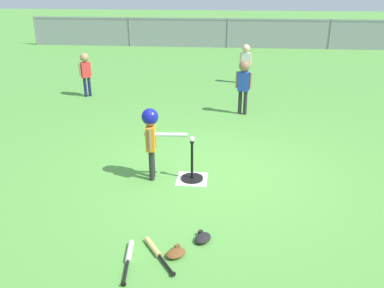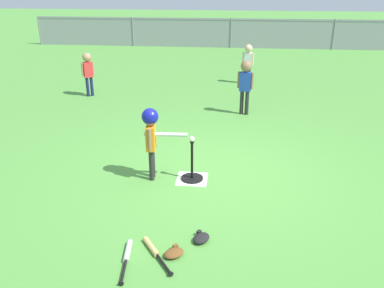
{
  "view_description": "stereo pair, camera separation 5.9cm",
  "coord_description": "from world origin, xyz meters",
  "px_view_note": "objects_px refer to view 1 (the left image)",
  "views": [
    {
      "loc": [
        0.14,
        -5.33,
        2.72
      ],
      "look_at": [
        -0.34,
        -0.22,
        0.55
      ],
      "focal_mm": 37.53,
      "sensor_mm": 36.0,
      "label": 1
    },
    {
      "loc": [
        0.2,
        -5.32,
        2.72
      ],
      "look_at": [
        -0.34,
        -0.22,
        0.55
      ],
      "focal_mm": 37.53,
      "sensor_mm": 36.0,
      "label": 2
    }
  ],
  "objects_px": {
    "baseball_on_tee": "(192,139)",
    "spare_bat_silver": "(129,256)",
    "batting_tee": "(192,174)",
    "glove_by_plate": "(176,253)",
    "glove_near_bats": "(203,238)",
    "fielder_deep_right": "(85,69)",
    "spare_bat_wood": "(155,250)",
    "batter_child": "(151,130)",
    "fielder_deep_center": "(244,80)",
    "fielder_deep_left": "(246,59)"
  },
  "relations": [
    {
      "from": "baseball_on_tee",
      "to": "batting_tee",
      "type": "bearing_deg",
      "value": 180.0
    },
    {
      "from": "fielder_deep_left",
      "to": "fielder_deep_right",
      "type": "xyz_separation_m",
      "value": [
        -3.81,
        -1.62,
        -0.0
      ]
    },
    {
      "from": "batting_tee",
      "to": "spare_bat_silver",
      "type": "bearing_deg",
      "value": -105.11
    },
    {
      "from": "spare_bat_wood",
      "to": "glove_near_bats",
      "type": "bearing_deg",
      "value": 28.38
    },
    {
      "from": "batter_child",
      "to": "spare_bat_silver",
      "type": "bearing_deg",
      "value": -87.62
    },
    {
      "from": "baseball_on_tee",
      "to": "fielder_deep_left",
      "type": "height_order",
      "value": "fielder_deep_left"
    },
    {
      "from": "spare_bat_wood",
      "to": "batting_tee",
      "type": "bearing_deg",
      "value": 82.36
    },
    {
      "from": "batting_tee",
      "to": "spare_bat_silver",
      "type": "distance_m",
      "value": 1.87
    },
    {
      "from": "spare_bat_wood",
      "to": "fielder_deep_right",
      "type": "bearing_deg",
      "value": 115.13
    },
    {
      "from": "baseball_on_tee",
      "to": "fielder_deep_right",
      "type": "xyz_separation_m",
      "value": [
        -2.92,
        4.04,
        0.05
      ]
    },
    {
      "from": "batter_child",
      "to": "fielder_deep_right",
      "type": "relative_size",
      "value": 1.01
    },
    {
      "from": "batting_tee",
      "to": "glove_by_plate",
      "type": "bearing_deg",
      "value": -90.22
    },
    {
      "from": "fielder_deep_right",
      "to": "baseball_on_tee",
      "type": "bearing_deg",
      "value": -54.16
    },
    {
      "from": "fielder_deep_center",
      "to": "fielder_deep_right",
      "type": "height_order",
      "value": "fielder_deep_center"
    },
    {
      "from": "fielder_deep_left",
      "to": "glove_by_plate",
      "type": "bearing_deg",
      "value": -96.94
    },
    {
      "from": "spare_bat_wood",
      "to": "glove_near_bats",
      "type": "height_order",
      "value": "glove_near_bats"
    },
    {
      "from": "baseball_on_tee",
      "to": "glove_near_bats",
      "type": "distance_m",
      "value": 1.57
    },
    {
      "from": "batting_tee",
      "to": "glove_by_plate",
      "type": "height_order",
      "value": "batting_tee"
    },
    {
      "from": "batter_child",
      "to": "glove_near_bats",
      "type": "distance_m",
      "value": 1.78
    },
    {
      "from": "fielder_deep_center",
      "to": "glove_near_bats",
      "type": "distance_m",
      "value": 4.56
    },
    {
      "from": "batter_child",
      "to": "glove_near_bats",
      "type": "bearing_deg",
      "value": -59.91
    },
    {
      "from": "fielder_deep_left",
      "to": "glove_near_bats",
      "type": "distance_m",
      "value": 7.15
    },
    {
      "from": "batter_child",
      "to": "glove_near_bats",
      "type": "height_order",
      "value": "batter_child"
    },
    {
      "from": "spare_bat_wood",
      "to": "batter_child",
      "type": "bearing_deg",
      "value": 101.31
    },
    {
      "from": "glove_near_bats",
      "to": "fielder_deep_center",
      "type": "bearing_deg",
      "value": 83.33
    },
    {
      "from": "baseball_on_tee",
      "to": "glove_by_plate",
      "type": "height_order",
      "value": "baseball_on_tee"
    },
    {
      "from": "batting_tee",
      "to": "glove_near_bats",
      "type": "bearing_deg",
      "value": -79.92
    },
    {
      "from": "baseball_on_tee",
      "to": "spare_bat_silver",
      "type": "height_order",
      "value": "baseball_on_tee"
    },
    {
      "from": "baseball_on_tee",
      "to": "glove_by_plate",
      "type": "xyz_separation_m",
      "value": [
        -0.01,
        -1.72,
        -0.59
      ]
    },
    {
      "from": "spare_bat_silver",
      "to": "glove_near_bats",
      "type": "height_order",
      "value": "glove_near_bats"
    },
    {
      "from": "fielder_deep_left",
      "to": "fielder_deep_right",
      "type": "distance_m",
      "value": 4.14
    },
    {
      "from": "batting_tee",
      "to": "fielder_deep_left",
      "type": "distance_m",
      "value": 5.76
    },
    {
      "from": "batter_child",
      "to": "fielder_deep_left",
      "type": "bearing_deg",
      "value": 75.66
    },
    {
      "from": "baseball_on_tee",
      "to": "fielder_deep_right",
      "type": "relative_size",
      "value": 0.07
    },
    {
      "from": "batter_child",
      "to": "spare_bat_wood",
      "type": "bearing_deg",
      "value": -78.69
    },
    {
      "from": "fielder_deep_right",
      "to": "spare_bat_silver",
      "type": "height_order",
      "value": "fielder_deep_right"
    },
    {
      "from": "fielder_deep_left",
      "to": "spare_bat_wood",
      "type": "height_order",
      "value": "fielder_deep_left"
    },
    {
      "from": "batting_tee",
      "to": "fielder_deep_center",
      "type": "height_order",
      "value": "fielder_deep_center"
    },
    {
      "from": "batting_tee",
      "to": "fielder_deep_right",
      "type": "xyz_separation_m",
      "value": [
        -2.92,
        4.04,
        0.58
      ]
    },
    {
      "from": "baseball_on_tee",
      "to": "fielder_deep_center",
      "type": "xyz_separation_m",
      "value": [
        0.78,
        3.04,
        0.1
      ]
    },
    {
      "from": "batting_tee",
      "to": "batter_child",
      "type": "distance_m",
      "value": 0.87
    },
    {
      "from": "spare_bat_wood",
      "to": "fielder_deep_center",
      "type": "bearing_deg",
      "value": 78.0
    },
    {
      "from": "baseball_on_tee",
      "to": "glove_near_bats",
      "type": "xyz_separation_m",
      "value": [
        0.26,
        -1.44,
        -0.59
      ]
    },
    {
      "from": "fielder_deep_center",
      "to": "spare_bat_silver",
      "type": "height_order",
      "value": "fielder_deep_center"
    },
    {
      "from": "batter_child",
      "to": "spare_bat_silver",
      "type": "xyz_separation_m",
      "value": [
        0.07,
        -1.78,
        -0.72
      ]
    },
    {
      "from": "baseball_on_tee",
      "to": "fielder_deep_right",
      "type": "bearing_deg",
      "value": 125.84
    },
    {
      "from": "fielder_deep_center",
      "to": "fielder_deep_right",
      "type": "distance_m",
      "value": 3.83
    },
    {
      "from": "batter_child",
      "to": "fielder_deep_center",
      "type": "xyz_separation_m",
      "value": [
        1.34,
        3.07,
        -0.02
      ]
    },
    {
      "from": "spare_bat_silver",
      "to": "glove_by_plate",
      "type": "bearing_deg",
      "value": 9.68
    },
    {
      "from": "spare_bat_silver",
      "to": "glove_by_plate",
      "type": "xyz_separation_m",
      "value": [
        0.48,
        0.08,
        0.01
      ]
    }
  ]
}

